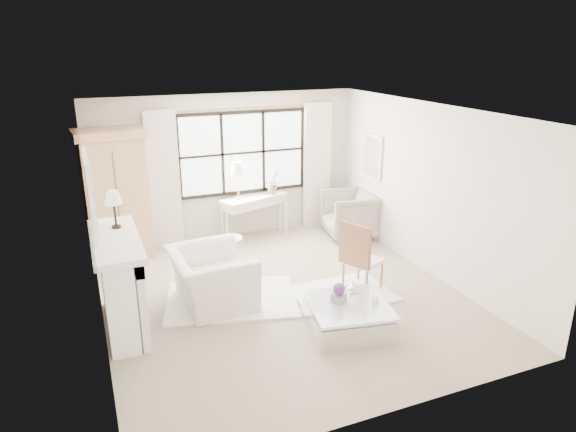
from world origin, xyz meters
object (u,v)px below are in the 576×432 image
armoire (116,195)px  coffee_table (348,317)px  club_armchair (212,278)px  console_table (254,216)px

armoire → coffee_table: 4.47m
club_armchair → coffee_table: club_armchair is taller
armoire → club_armchair: (1.03, -2.21, -0.74)m
armoire → coffee_table: (2.49, -3.58, -0.96)m
armoire → club_armchair: bearing=-70.1°
console_table → coffee_table: (0.01, -3.71, -0.22)m
armoire → coffee_table: bearing=-60.4°
club_armchair → coffee_table: (1.45, -1.37, -0.21)m
console_table → coffee_table: bearing=-108.9°
armoire → console_table: armoire is taller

